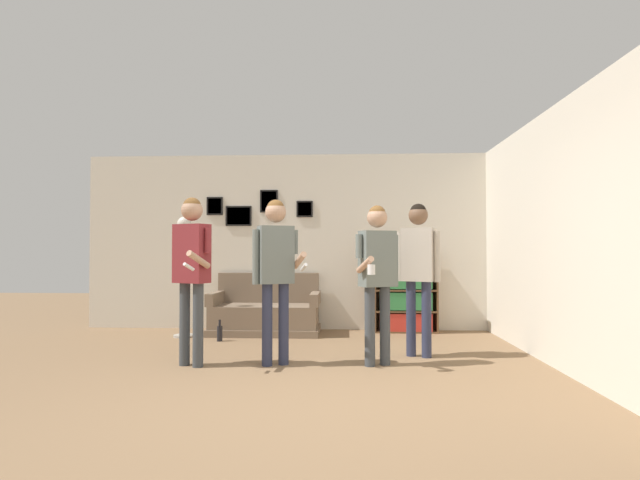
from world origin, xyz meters
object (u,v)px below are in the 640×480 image
Objects in this scene: person_player_foreground_left at (192,261)px; person_player_foreground_center at (276,262)px; bookshelf at (405,290)px; person_watcher_holding_cup at (377,267)px; floor_lamp at (184,253)px; person_spectator_near_bookshelf at (418,262)px; couch at (266,313)px; bottle_on_floor at (220,333)px.

person_player_foreground_center is at bearing 5.68° from person_player_foreground_left.
bookshelf is 0.74× the size of person_watcher_holding_cup.
bookshelf is at bearing 10.46° from floor_lamp.
person_spectator_near_bookshelf is at bearing -91.80° from bookshelf.
couch is 2.10m from bookshelf.
couch is 0.94× the size of person_watcher_holding_cup.
person_watcher_holding_cup is at bearing -104.05° from bookshelf.
bookshelf is 4.36× the size of bottle_on_floor.
floor_lamp is at bearing 152.69° from bottle_on_floor.
person_spectator_near_bookshelf is at bearing -18.75° from bottle_on_floor.
person_player_foreground_center is 1.65m from person_spectator_near_bookshelf.
couch is at bearing -174.50° from bookshelf.
couch is at bearing 53.58° from bottle_on_floor.
couch is 0.90× the size of person_player_foreground_left.
bottle_on_floor is (-0.51, -0.69, -0.18)m from couch.
bookshelf is at bearing 88.20° from person_spectator_near_bookshelf.
person_player_foreground_center reaches higher than bookshelf.
person_player_foreground_left reaches higher than floor_lamp.
person_player_foreground_left is at bearing -101.74° from couch.
couch is 2.62m from person_watcher_holding_cup.
person_watcher_holding_cup reaches higher than couch.
person_player_foreground_left is at bearing -69.51° from floor_lamp.
person_player_foreground_left is at bearing -174.32° from person_player_foreground_center.
person_watcher_holding_cup is (1.51, -2.00, 0.75)m from couch.
bookshelf reaches higher than couch.
floor_lamp is at bearing 110.49° from person_player_foreground_left.
floor_lamp is 1.25m from bottle_on_floor.
person_watcher_holding_cup is at bearing -53.01° from couch.
person_watcher_holding_cup is 0.97× the size of person_spectator_near_bookshelf.
person_player_foreground_left reaches higher than couch.
bottle_on_floor is at bearing 146.87° from person_watcher_holding_cup.
person_player_foreground_center reaches higher than floor_lamp.
person_player_foreground_center is 1.08m from person_watcher_holding_cup.
person_player_foreground_center is at bearing -78.02° from couch.
person_watcher_holding_cup is at bearing 3.72° from person_player_foreground_left.
person_watcher_holding_cup is at bearing -31.88° from floor_lamp.
floor_lamp reaches higher than bookshelf.
person_player_foreground_center is 1.92m from bottle_on_floor.
floor_lamp is 1.00× the size of person_watcher_holding_cup.
person_watcher_holding_cup is (-0.55, -2.20, 0.42)m from bookshelf.
bookshelf is 2.81m from person_player_foreground_center.
person_watcher_holding_cup is 2.58m from bottle_on_floor.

